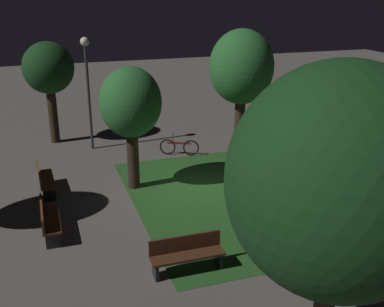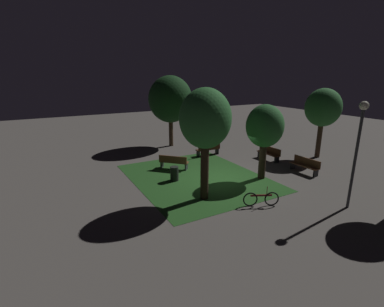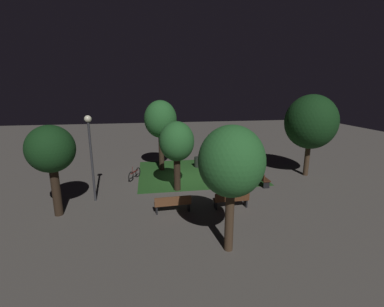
% 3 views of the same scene
% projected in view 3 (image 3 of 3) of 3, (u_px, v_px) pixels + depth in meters
% --- Properties ---
extents(ground_plane, '(60.00, 60.00, 0.00)m').
position_uv_depth(ground_plane, '(188.00, 178.00, 18.17)').
color(ground_plane, '#56514C').
extents(grass_lawn, '(8.49, 6.90, 0.01)m').
position_uv_depth(grass_lawn, '(198.00, 172.00, 19.34)').
color(grass_lawn, '#23511E').
rests_on(grass_lawn, ground).
extents(bench_lawn_edge, '(1.82, 0.56, 0.88)m').
position_uv_depth(bench_lawn_edge, '(173.00, 203.00, 13.04)').
color(bench_lawn_edge, brown).
rests_on(bench_lawn_edge, ground).
extents(bench_by_lamp, '(1.80, 0.49, 0.88)m').
position_uv_depth(bench_by_lamp, '(231.00, 199.00, 13.51)').
color(bench_by_lamp, '#512D19').
rests_on(bench_by_lamp, ground).
extents(bench_corner, '(0.49, 1.80, 0.88)m').
position_uv_depth(bench_corner, '(260.00, 177.00, 16.93)').
color(bench_corner, '#422314').
rests_on(bench_corner, ground).
extents(bench_path_side, '(1.62, 1.60, 0.88)m').
position_uv_depth(bench_path_side, '(222.00, 163.00, 20.04)').
color(bench_path_side, brown).
rests_on(bench_path_side, ground).
extents(tree_right_canopy, '(2.37, 2.37, 4.79)m').
position_uv_depth(tree_right_canopy, '(231.00, 162.00, 9.31)').
color(tree_right_canopy, '#423021').
rests_on(tree_right_canopy, ground).
extents(tree_near_wall, '(2.03, 2.03, 4.16)m').
position_uv_depth(tree_near_wall, '(177.00, 142.00, 15.33)').
color(tree_near_wall, '#2D2116').
rests_on(tree_near_wall, ground).
extents(tree_back_right, '(2.33, 2.33, 5.15)m').
position_uv_depth(tree_back_right, '(160.00, 120.00, 19.05)').
color(tree_back_right, '#2D2116').
rests_on(tree_back_right, ground).
extents(tree_lawn_side, '(2.15, 2.15, 4.39)m').
position_uv_depth(tree_lawn_side, '(51.00, 150.00, 12.12)').
color(tree_lawn_side, '#2D2116').
rests_on(tree_lawn_side, ground).
extents(tree_back_left, '(3.43, 3.43, 5.60)m').
position_uv_depth(tree_back_left, '(311.00, 122.00, 17.85)').
color(tree_back_left, '#423021').
rests_on(tree_back_left, ground).
extents(lamp_post_plaza_west, '(0.36, 0.36, 4.65)m').
position_uv_depth(lamp_post_plaza_west, '(90.00, 144.00, 13.75)').
color(lamp_post_plaza_west, '#333338').
rests_on(lamp_post_plaza_west, ground).
extents(trash_bin, '(0.46, 0.46, 0.81)m').
position_uv_depth(trash_bin, '(197.00, 162.00, 20.53)').
color(trash_bin, black).
rests_on(trash_bin, ground).
extents(bicycle, '(0.76, 1.49, 0.93)m').
position_uv_depth(bicycle, '(135.00, 174.00, 17.87)').
color(bicycle, black).
rests_on(bicycle, ground).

